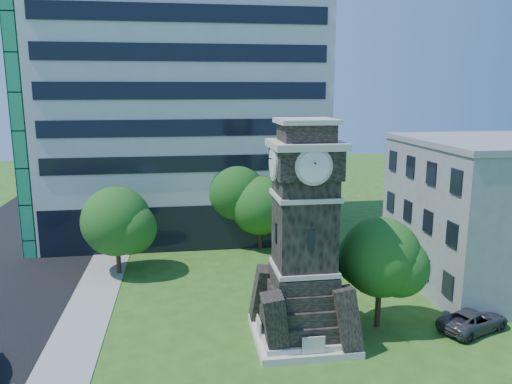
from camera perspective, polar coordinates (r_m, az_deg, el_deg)
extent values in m
plane|color=#305317|center=(27.06, -0.21, -18.76)|extent=(160.00, 160.00, 0.00)
cube|color=gray|center=(31.85, -19.36, -14.46)|extent=(3.00, 70.00, 0.06)
cube|color=beige|center=(29.19, 5.28, -15.94)|extent=(5.40, 5.40, 0.40)
cube|color=beige|center=(29.03, 5.29, -15.33)|extent=(4.80, 4.80, 0.30)
cube|color=black|center=(26.69, 5.55, -2.49)|extent=(3.00, 3.00, 6.40)
cube|color=beige|center=(27.57, 5.43, -8.55)|extent=(3.25, 3.25, 0.25)
cube|color=beige|center=(26.46, 5.60, -0.39)|extent=(3.25, 3.25, 0.25)
cube|color=black|center=(25.54, 6.33, -5.49)|extent=(0.35, 0.08, 1.10)
cube|color=black|center=(26.15, 5.67, 3.47)|extent=(3.30, 3.30, 1.60)
cube|color=beige|center=(26.04, 5.71, 5.43)|extent=(3.70, 3.70, 0.35)
cylinder|color=white|center=(24.45, 6.67, 2.88)|extent=(1.56, 0.06, 1.56)
cylinder|color=white|center=(25.78, 1.85, 3.40)|extent=(0.06, 1.56, 1.56)
cube|color=black|center=(25.98, 5.74, 6.75)|extent=(2.60, 2.60, 0.90)
cube|color=beige|center=(25.94, 5.77, 8.07)|extent=(3.00, 3.00, 0.25)
cube|color=silver|center=(49.11, -8.20, 11.87)|extent=(25.00, 15.00, 28.00)
cube|color=black|center=(43.51, -7.69, -4.07)|extent=(24.50, 0.80, 4.00)
imported|color=#414246|center=(32.29, 23.59, -13.28)|extent=(4.88, 3.53, 1.23)
cylinder|color=#332114|center=(39.35, -15.44, -7.33)|extent=(0.35, 0.35, 2.38)
sphere|color=#2A5218|center=(38.52, -15.67, -3.22)|extent=(5.18, 5.18, 5.18)
sphere|color=#2A5218|center=(38.02, -14.18, -4.06)|extent=(3.89, 3.89, 3.89)
sphere|color=#2A5218|center=(39.34, -16.85, -3.39)|extent=(3.63, 3.63, 3.63)
cylinder|color=#332114|center=(44.88, -2.30, -4.21)|extent=(0.40, 0.40, 2.90)
sphere|color=#20651E|center=(44.05, -2.34, 0.22)|extent=(5.56, 5.56, 5.56)
sphere|color=#20651E|center=(43.75, -0.81, -0.60)|extent=(4.17, 4.17, 4.17)
sphere|color=#20651E|center=(44.70, -3.67, -0.04)|extent=(3.89, 3.89, 3.89)
cylinder|color=#332114|center=(43.84, 0.45, -5.03)|extent=(0.37, 0.37, 2.25)
sphere|color=#295017|center=(43.13, 0.46, -1.53)|extent=(5.14, 5.14, 5.14)
sphere|color=#295017|center=(42.91, 1.92, -2.21)|extent=(3.85, 3.85, 3.85)
sphere|color=#295017|center=(43.68, -0.84, -1.70)|extent=(3.60, 3.60, 3.60)
cylinder|color=#332114|center=(30.74, 13.76, -12.60)|extent=(0.33, 0.33, 2.49)
sphere|color=#2D5218|center=(29.63, 14.05, -7.21)|extent=(4.61, 4.61, 4.61)
sphere|color=#2D5218|center=(29.75, 16.00, -8.23)|extent=(3.45, 3.45, 3.45)
sphere|color=#2D5218|center=(29.94, 12.16, -7.48)|extent=(3.22, 3.22, 3.22)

